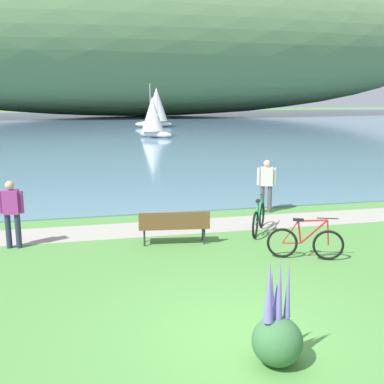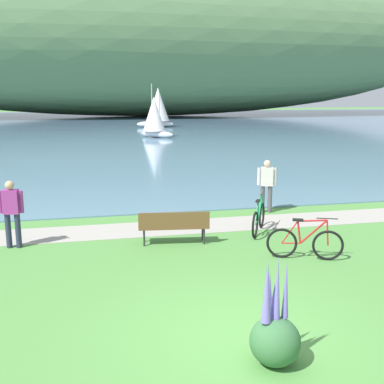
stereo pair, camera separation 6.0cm
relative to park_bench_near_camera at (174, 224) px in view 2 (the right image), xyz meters
The scene contains 12 objects.
ground_plane 4.85m from the park_bench_near_camera, 87.86° to the right, with size 200.00×200.00×0.00m, color #518E42.
bay_water 43.09m from the park_bench_near_camera, 89.76° to the left, with size 180.00×80.00×0.04m, color #5B7F9E.
distant_hillside 65.51m from the park_bench_near_camera, 83.89° to the left, with size 105.23×28.00×23.60m, color #567A4C.
shoreline_path 1.56m from the park_bench_near_camera, 82.98° to the left, with size 60.00×1.50×0.01m, color #A39E93.
park_bench_near_camera is the anchor object (origin of this frame).
bicycle_leaning_near_bench 2.53m from the park_bench_near_camera, 11.86° to the left, with size 0.94×1.56×1.01m.
bicycle_beside_path 3.29m from the park_bench_near_camera, 31.85° to the right, with size 1.67×0.70×1.01m.
person_at_shoreline 4.36m from the park_bench_near_camera, 36.53° to the left, with size 0.59×0.31×1.71m.
person_on_the_grass 4.04m from the park_bench_near_camera, behind, with size 0.60×0.28×1.71m.
echium_bush_closest_to_camera 5.69m from the park_bench_near_camera, 85.44° to the right, with size 0.73×0.73×1.63m.
sailboat_nearest_to_shore 28.54m from the park_bench_near_camera, 83.24° to the left, with size 2.98×2.92×3.69m.
sailboat_toward_hillside 39.99m from the park_bench_near_camera, 82.44° to the left, with size 4.01×2.53×4.61m.
Camera 2 is at (-2.17, -6.60, 3.85)m, focal length 44.11 mm.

